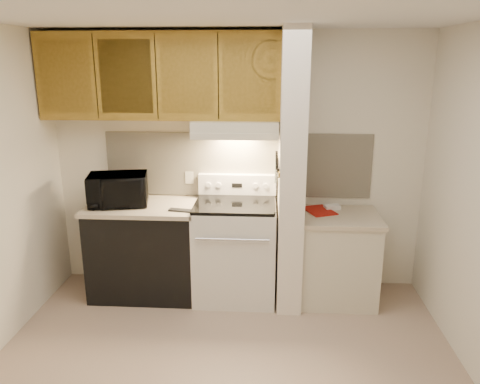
{
  "coord_description": "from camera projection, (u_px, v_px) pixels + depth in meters",
  "views": [
    {
      "loc": [
        0.31,
        -2.99,
        2.23
      ],
      "look_at": [
        0.07,
        0.75,
        1.17
      ],
      "focal_mm": 35.0,
      "sensor_mm": 36.0,
      "label": 1
    }
  ],
  "objects": [
    {
      "name": "floor",
      "position": [
        224.0,
        369.0,
        3.5
      ],
      "size": [
        3.6,
        3.6,
        0.0
      ],
      "primitive_type": "plane",
      "color": "tan",
      "rests_on": "ground"
    },
    {
      "name": "ceiling",
      "position": [
        220.0,
        13.0,
        2.82
      ],
      "size": [
        3.6,
        3.6,
        0.0
      ],
      "primitive_type": "plane",
      "rotation": [
        3.14,
        0.0,
        0.0
      ],
      "color": "white",
      "rests_on": "wall_back"
    },
    {
      "name": "wall_back",
      "position": [
        238.0,
        163.0,
        4.6
      ],
      "size": [
        3.6,
        2.5,
        0.02
      ],
      "primitive_type": "cube",
      "rotation": [
        1.57,
        0.0,
        0.0
      ],
      "color": "white",
      "rests_on": "floor"
    },
    {
      "name": "backsplash",
      "position": [
        238.0,
        165.0,
        4.59
      ],
      "size": [
        2.6,
        0.02,
        0.63
      ],
      "primitive_type": "cube",
      "color": "beige",
      "rests_on": "wall_back"
    },
    {
      "name": "range_body",
      "position": [
        235.0,
        251.0,
        4.48
      ],
      "size": [
        0.76,
        0.65,
        0.92
      ],
      "primitive_type": "cube",
      "color": "silver",
      "rests_on": "floor"
    },
    {
      "name": "oven_window",
      "position": [
        233.0,
        261.0,
        4.16
      ],
      "size": [
        0.5,
        0.01,
        0.3
      ],
      "primitive_type": "cube",
      "color": "black",
      "rests_on": "range_body"
    },
    {
      "name": "oven_handle",
      "position": [
        232.0,
        240.0,
        4.07
      ],
      "size": [
        0.65,
        0.02,
        0.02
      ],
      "primitive_type": "cylinder",
      "rotation": [
        0.0,
        1.57,
        0.0
      ],
      "color": "silver",
      "rests_on": "range_body"
    },
    {
      "name": "cooktop",
      "position": [
        235.0,
        204.0,
        4.35
      ],
      "size": [
        0.74,
        0.64,
        0.03
      ],
      "primitive_type": "cube",
      "color": "black",
      "rests_on": "range_body"
    },
    {
      "name": "range_backguard",
      "position": [
        237.0,
        184.0,
        4.59
      ],
      "size": [
        0.76,
        0.08,
        0.2
      ],
      "primitive_type": "cube",
      "color": "silver",
      "rests_on": "range_body"
    },
    {
      "name": "range_display",
      "position": [
        237.0,
        185.0,
        4.55
      ],
      "size": [
        0.1,
        0.01,
        0.04
      ],
      "primitive_type": "cube",
      "color": "black",
      "rests_on": "range_backguard"
    },
    {
      "name": "range_knob_left_outer",
      "position": [
        208.0,
        185.0,
        4.57
      ],
      "size": [
        0.05,
        0.02,
        0.05
      ],
      "primitive_type": "cylinder",
      "rotation": [
        1.57,
        0.0,
        0.0
      ],
      "color": "silver",
      "rests_on": "range_backguard"
    },
    {
      "name": "range_knob_left_inner",
      "position": [
        219.0,
        185.0,
        4.56
      ],
      "size": [
        0.05,
        0.02,
        0.05
      ],
      "primitive_type": "cylinder",
      "rotation": [
        1.57,
        0.0,
        0.0
      ],
      "color": "silver",
      "rests_on": "range_backguard"
    },
    {
      "name": "range_knob_right_inner",
      "position": [
        255.0,
        186.0,
        4.54
      ],
      "size": [
        0.05,
        0.02,
        0.05
      ],
      "primitive_type": "cylinder",
      "rotation": [
        1.57,
        0.0,
        0.0
      ],
      "color": "silver",
      "rests_on": "range_backguard"
    },
    {
      "name": "range_knob_right_outer",
      "position": [
        266.0,
        186.0,
        4.53
      ],
      "size": [
        0.05,
        0.02,
        0.05
      ],
      "primitive_type": "cylinder",
      "rotation": [
        1.57,
        0.0,
        0.0
      ],
      "color": "silver",
      "rests_on": "range_backguard"
    },
    {
      "name": "dishwasher_front",
      "position": [
        145.0,
        251.0,
        4.55
      ],
      "size": [
        1.0,
        0.63,
        0.87
      ],
      "primitive_type": "cube",
      "color": "black",
      "rests_on": "floor"
    },
    {
      "name": "left_countertop",
      "position": [
        143.0,
        206.0,
        4.43
      ],
      "size": [
        1.04,
        0.67,
        0.04
      ],
      "primitive_type": "cube",
      "color": "#C5B497",
      "rests_on": "dishwasher_front"
    },
    {
      "name": "spoon_rest",
      "position": [
        181.0,
        210.0,
        4.22
      ],
      "size": [
        0.23,
        0.11,
        0.02
      ],
      "primitive_type": "cube",
      "rotation": [
        0.0,
        0.0,
        -0.17
      ],
      "color": "black",
      "rests_on": "left_countertop"
    },
    {
      "name": "teal_jar",
      "position": [
        113.0,
        192.0,
        4.64
      ],
      "size": [
        0.09,
        0.09,
        0.1
      ],
      "primitive_type": "cylinder",
      "rotation": [
        0.0,
        0.0,
        -0.06
      ],
      "color": "#2B7163",
      "rests_on": "left_countertop"
    },
    {
      "name": "outlet",
      "position": [
        189.0,
        178.0,
        4.64
      ],
      "size": [
        0.08,
        0.01,
        0.12
      ],
      "primitive_type": "cube",
      "color": "beige",
      "rests_on": "backsplash"
    },
    {
      "name": "microwave",
      "position": [
        118.0,
        190.0,
        4.37
      ],
      "size": [
        0.6,
        0.46,
        0.3
      ],
      "primitive_type": "imported",
      "rotation": [
        0.0,
        0.0,
        0.21
      ],
      "color": "black",
      "rests_on": "left_countertop"
    },
    {
      "name": "partition_pillar",
      "position": [
        291.0,
        172.0,
        4.23
      ],
      "size": [
        0.22,
        0.7,
        2.5
      ],
      "primitive_type": "cube",
      "color": "white",
      "rests_on": "floor"
    },
    {
      "name": "pillar_trim",
      "position": [
        278.0,
        166.0,
        4.22
      ],
      "size": [
        0.01,
        0.7,
        0.04
      ],
      "primitive_type": "cube",
      "color": "olive",
      "rests_on": "partition_pillar"
    },
    {
      "name": "knife_strip",
      "position": [
        278.0,
        165.0,
        4.17
      ],
      "size": [
        0.02,
        0.42,
        0.04
      ],
      "primitive_type": "cube",
      "color": "black",
      "rests_on": "partition_pillar"
    },
    {
      "name": "knife_blade_a",
      "position": [
        277.0,
        181.0,
        4.05
      ],
      "size": [
        0.01,
        0.03,
        0.16
      ],
      "primitive_type": "cube",
      "color": "silver",
      "rests_on": "knife_strip"
    },
    {
      "name": "knife_handle_a",
      "position": [
        277.0,
        164.0,
        4.01
      ],
      "size": [
        0.02,
        0.02,
        0.1
      ],
      "primitive_type": "cylinder",
      "color": "black",
      "rests_on": "knife_strip"
    },
    {
      "name": "knife_blade_b",
      "position": [
        276.0,
        180.0,
        4.12
      ],
      "size": [
        0.01,
        0.04,
        0.18
      ],
      "primitive_type": "cube",
      "color": "silver",
      "rests_on": "knife_strip"
    },
    {
      "name": "knife_handle_b",
      "position": [
        277.0,
        162.0,
        4.08
      ],
      "size": [
        0.02,
        0.02,
        0.1
      ],
      "primitive_type": "cylinder",
      "color": "black",
      "rests_on": "knife_strip"
    },
    {
      "name": "knife_blade_c",
      "position": [
        276.0,
        178.0,
        4.21
      ],
      "size": [
        0.01,
        0.04,
        0.2
      ],
      "primitive_type": "cube",
      "color": "silver",
      "rests_on": "knife_strip"
    },
    {
      "name": "knife_handle_c",
      "position": [
        277.0,
        160.0,
        4.16
      ],
      "size": [
        0.02,
        0.02,
        0.1
      ],
      "primitive_type": "cylinder",
      "color": "black",
      "rests_on": "knife_strip"
    },
    {
      "name": "knife_blade_d",
      "position": [
        276.0,
        174.0,
        4.28
      ],
      "size": [
        0.01,
        0.04,
        0.16
      ],
      "primitive_type": "cube",
      "color": "silver",
      "rests_on": "knife_strip"
    },
    {
      "name": "knife_handle_d",
      "position": [
        277.0,
        158.0,
        4.25
      ],
      "size": [
        0.02,
        0.02,
        0.1
      ],
      "primitive_type": "cylinder",
      "color": "black",
      "rests_on": "knife_strip"
    },
    {
      "name": "knife_blade_e",
      "position": [
        276.0,
        173.0,
        4.35
      ],
      "size": [
        0.01,
        0.04,
        0.18
      ],
      "primitive_type": "cube",
      "color": "silver",
      "rests_on": "knife_strip"
    },
    {
      "name": "knife_handle_e",
      "position": [
        276.0,
        156.0,
        4.31
      ],
      "size": [
        0.02,
        0.02,
        0.1
      ],
      "primitive_type": "cylinder",
      "color": "black",
      "rests_on": "knife_strip"
    },
    {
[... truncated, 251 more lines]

